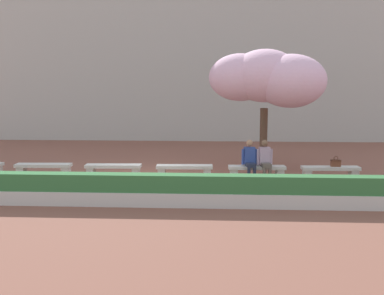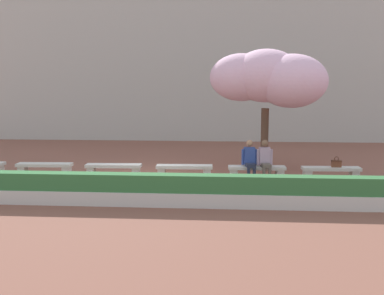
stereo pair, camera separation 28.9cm
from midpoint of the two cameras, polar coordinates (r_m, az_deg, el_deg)
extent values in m
plane|color=brown|center=(14.72, -4.93, -3.91)|extent=(100.00, 100.00, 0.00)
cube|color=#B7B2A8|center=(26.38, -0.81, 12.64)|extent=(28.00, 4.00, 10.38)
cube|color=beige|center=(15.59, -17.72, -2.10)|extent=(1.83, 0.49, 0.10)
cube|color=beige|center=(15.89, -20.20, -2.85)|extent=(0.25, 0.35, 0.35)
cube|color=beige|center=(15.40, -15.10, -2.97)|extent=(0.25, 0.35, 0.35)
cube|color=beige|center=(14.88, -9.38, -2.29)|extent=(1.83, 0.49, 0.10)
cube|color=beige|center=(15.08, -12.11, -3.10)|extent=(0.25, 0.35, 0.35)
cube|color=beige|center=(14.79, -6.56, -3.19)|extent=(0.25, 0.35, 0.35)
cube|color=beige|center=(14.51, -0.40, -2.45)|extent=(1.83, 0.49, 0.10)
cube|color=beige|center=(14.60, -3.30, -3.29)|extent=(0.25, 0.35, 0.35)
cube|color=beige|center=(14.54, 2.50, -3.34)|extent=(0.25, 0.35, 0.35)
cube|color=beige|center=(14.50, 8.80, -2.54)|extent=(1.83, 0.49, 0.10)
cube|color=beige|center=(14.48, 5.88, -3.42)|extent=(0.25, 0.35, 0.35)
cube|color=beige|center=(14.65, 11.65, -3.40)|extent=(0.25, 0.35, 0.35)
cube|color=beige|center=(14.87, 17.79, -2.57)|extent=(1.83, 0.49, 0.10)
cube|color=beige|center=(14.73, 14.98, -3.45)|extent=(0.25, 0.35, 0.35)
cube|color=beige|center=(15.13, 20.44, -3.39)|extent=(0.25, 0.35, 0.35)
cube|color=black|center=(14.14, 7.81, -4.32)|extent=(0.13, 0.23, 0.06)
cylinder|color=#23283D|center=(14.15, 7.78, -3.44)|extent=(0.10, 0.10, 0.42)
cube|color=black|center=(14.17, 8.52, -4.31)|extent=(0.13, 0.23, 0.06)
cylinder|color=#23283D|center=(14.19, 8.49, -3.43)|extent=(0.10, 0.10, 0.42)
cube|color=#23283D|center=(14.29, 8.01, -2.23)|extent=(0.33, 0.43, 0.12)
cube|color=#2D4289|center=(14.46, 7.86, -1.03)|extent=(0.37, 0.26, 0.54)
sphere|color=#A37556|center=(14.41, 7.89, 0.57)|extent=(0.21, 0.21, 0.21)
cylinder|color=#2D4289|center=(14.41, 7.05, -1.21)|extent=(0.09, 0.09, 0.50)
cylinder|color=#2D4289|center=(14.49, 8.69, -1.19)|extent=(0.09, 0.09, 0.50)
cube|color=black|center=(14.18, 9.74, -4.33)|extent=(0.13, 0.23, 0.06)
cylinder|color=brown|center=(14.19, 9.71, -3.45)|extent=(0.10, 0.10, 0.42)
cube|color=black|center=(14.22, 10.45, -4.31)|extent=(0.13, 0.23, 0.06)
cylinder|color=brown|center=(14.23, 10.42, -3.44)|extent=(0.10, 0.10, 0.42)
cube|color=brown|center=(14.33, 9.93, -2.25)|extent=(0.33, 0.43, 0.12)
cube|color=#B293A8|center=(14.50, 9.76, -1.04)|extent=(0.36, 0.26, 0.54)
sphere|color=brown|center=(14.45, 9.80, 0.54)|extent=(0.21, 0.21, 0.21)
cylinder|color=#B293A8|center=(14.44, 8.96, -1.22)|extent=(0.09, 0.09, 0.50)
cylinder|color=#B293A8|center=(14.54, 10.59, -1.20)|extent=(0.09, 0.09, 0.50)
cube|color=brown|center=(14.89, 18.39, -1.96)|extent=(0.30, 0.14, 0.22)
cube|color=#552C1C|center=(14.87, 18.41, -1.62)|extent=(0.30, 0.15, 0.04)
torus|color=#4A2718|center=(14.87, 18.41, -1.35)|extent=(0.14, 0.02, 0.14)
cylinder|color=#513828|center=(16.31, 9.69, 1.07)|extent=(0.27, 0.27, 2.20)
ellipsoid|color=#EFB7D1|center=(16.20, 9.88, 8.97)|extent=(2.49, 2.38, 1.86)
ellipsoid|color=#EFB7D1|center=(16.25, 6.79, 8.84)|extent=(2.24, 2.02, 1.68)
ellipsoid|color=#EFB7D1|center=(16.02, 13.04, 8.23)|extent=(2.47, 2.45, 1.85)
cube|color=beige|center=(11.54, -7.56, -6.34)|extent=(16.59, 0.50, 0.36)
cube|color=#336B38|center=(11.45, -7.59, -4.39)|extent=(16.49, 0.44, 0.44)
camera|label=1|loc=(0.14, -89.43, 0.08)|focal=42.00mm
camera|label=2|loc=(0.14, 90.57, -0.08)|focal=42.00mm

